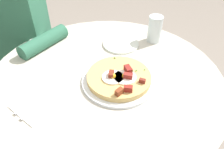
% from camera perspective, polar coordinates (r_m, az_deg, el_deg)
% --- Properties ---
extents(dining_table, '(0.97, 0.97, 0.70)m').
position_cam_1_polar(dining_table, '(1.04, -1.52, -7.07)').
color(dining_table, beige).
rests_on(dining_table, ground_plane).
extents(person_seated, '(0.53, 0.42, 1.14)m').
position_cam_1_polar(person_seated, '(1.45, -22.42, 3.61)').
color(person_seated, '#2D2D33').
rests_on(person_seated, ground_plane).
extents(pizza_plate, '(0.29, 0.29, 0.01)m').
position_cam_1_polar(pizza_plate, '(0.89, 1.77, -1.54)').
color(pizza_plate, white).
rests_on(pizza_plate, dining_table).
extents(breakfast_pizza, '(0.25, 0.25, 0.05)m').
position_cam_1_polar(breakfast_pizza, '(0.87, 1.87, -0.72)').
color(breakfast_pizza, tan).
rests_on(breakfast_pizza, pizza_plate).
extents(bread_plate, '(0.18, 0.18, 0.01)m').
position_cam_1_polar(bread_plate, '(1.11, 2.28, 7.85)').
color(bread_plate, silver).
rests_on(bread_plate, dining_table).
extents(napkin, '(0.21, 0.22, 0.00)m').
position_cam_1_polar(napkin, '(0.85, -18.02, -6.72)').
color(napkin, white).
rests_on(napkin, dining_table).
extents(fork, '(0.11, 0.15, 0.00)m').
position_cam_1_polar(fork, '(0.86, -18.80, -5.93)').
color(fork, silver).
rests_on(fork, napkin).
extents(knife, '(0.11, 0.15, 0.00)m').
position_cam_1_polar(knife, '(0.84, -17.35, -7.10)').
color(knife, silver).
rests_on(knife, napkin).
extents(water_glass, '(0.07, 0.07, 0.13)m').
position_cam_1_polar(water_glass, '(1.13, 10.92, 11.35)').
color(water_glass, silver).
rests_on(water_glass, dining_table).
extents(salt_shaker, '(0.03, 0.03, 0.05)m').
position_cam_1_polar(salt_shaker, '(1.13, -19.48, 7.29)').
color(salt_shaker, white).
rests_on(salt_shaker, dining_table).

